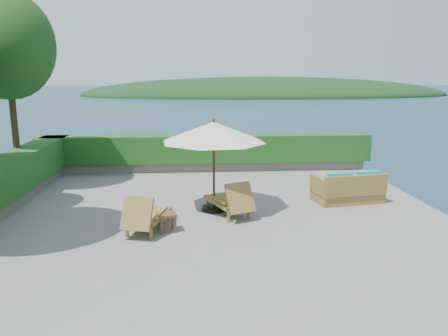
{
  "coord_description": "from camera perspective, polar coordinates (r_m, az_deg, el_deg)",
  "views": [
    {
      "loc": [
        -0.54,
        -10.65,
        3.53
      ],
      "look_at": [
        0.3,
        0.8,
        1.1
      ],
      "focal_mm": 35.0,
      "sensor_mm": 36.0,
      "label": 1
    }
  ],
  "objects": [
    {
      "name": "hedge_far",
      "position": [
        16.48,
        -2.26,
        2.58
      ],
      "size": [
        12.4,
        0.9,
        1.0
      ],
      "primitive_type": "cube",
      "color": "#163E11",
      "rests_on": "planter_wall_far"
    },
    {
      "name": "ocean",
      "position": [
        12.5,
        -1.17,
        -19.54
      ],
      "size": [
        600.0,
        600.0,
        0.0
      ],
      "primitive_type": "plane",
      "color": "#162845",
      "rests_on": "ground"
    },
    {
      "name": "side_table",
      "position": [
        10.18,
        -7.47,
        -6.31
      ],
      "size": [
        0.5,
        0.5,
        0.44
      ],
      "rotation": [
        0.0,
        0.0,
        0.26
      ],
      "color": "brown",
      "rests_on": "ground"
    },
    {
      "name": "planter_wall_far",
      "position": [
        16.6,
        -2.25,
        0.3
      ],
      "size": [
        12.0,
        0.6,
        0.36
      ],
      "primitive_type": "cube",
      "color": "slate",
      "rests_on": "ground"
    },
    {
      "name": "tree_far",
      "position": [
        14.91,
        -26.53,
        14.1
      ],
      "size": [
        2.8,
        2.8,
        6.03
      ],
      "color": "#3D2B17",
      "rests_on": "ground"
    },
    {
      "name": "patio_umbrella",
      "position": [
        11.31,
        -1.36,
        4.61
      ],
      "size": [
        3.44,
        3.44,
        2.47
      ],
      "rotation": [
        0.0,
        0.0,
        -0.3
      ],
      "color": "black",
      "rests_on": "ground"
    },
    {
      "name": "wicker_loveseat",
      "position": [
        12.9,
        15.95,
        -2.73
      ],
      "size": [
        2.05,
        1.28,
        0.94
      ],
      "rotation": [
        0.0,
        0.0,
        0.17
      ],
      "color": "olive",
      "rests_on": "ground"
    },
    {
      "name": "lounge_left",
      "position": [
        10.25,
        -10.14,
        -6.05
      ],
      "size": [
        1.08,
        1.76,
        0.94
      ],
      "rotation": [
        0.0,
        0.0,
        -0.27
      ],
      "color": "olive",
      "rests_on": "ground"
    },
    {
      "name": "offshore_island",
      "position": [
        152.94,
        5.5,
        9.44
      ],
      "size": [
        126.0,
        57.6,
        12.6
      ],
      "primitive_type": "ellipsoid",
      "color": "black",
      "rests_on": "ocean"
    },
    {
      "name": "ground",
      "position": [
        11.23,
        -1.24,
        -6.36
      ],
      "size": [
        12.0,
        12.0,
        0.0
      ],
      "primitive_type": "plane",
      "color": "slate",
      "rests_on": "ground"
    },
    {
      "name": "foundation",
      "position": [
        11.81,
        -1.2,
        -13.53
      ],
      "size": [
        12.0,
        12.0,
        3.0
      ],
      "primitive_type": "cube",
      "color": "#564E45",
      "rests_on": "ocean"
    },
    {
      "name": "lounge_right",
      "position": [
        11.22,
        0.83,
        -4.24
      ],
      "size": [
        1.27,
        1.79,
        0.96
      ],
      "rotation": [
        0.0,
        0.0,
        0.4
      ],
      "color": "olive",
      "rests_on": "ground"
    }
  ]
}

